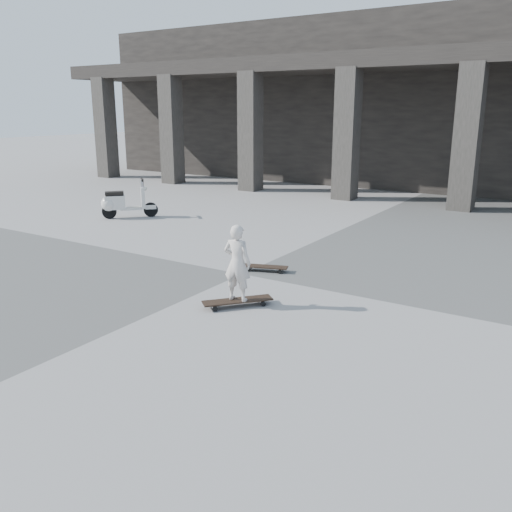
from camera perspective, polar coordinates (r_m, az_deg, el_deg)
The scene contains 6 objects.
ground at distance 9.46m, azimuth -1.49°, elevation -1.92°, with size 90.00×90.00×0.00m, color #4F4E4C.
colonnade at distance 21.85m, azimuth 19.83°, elevation 15.04°, with size 28.00×8.82×6.00m.
longboard at distance 7.93m, azimuth -1.95°, elevation -4.77°, with size 0.85×0.93×0.10m.
skateboard_spare at distance 9.61m, azimuth 0.93°, elevation -1.18°, with size 0.84×0.47×0.10m.
child at distance 7.75m, azimuth -1.99°, elevation -0.73°, with size 0.41×0.27×1.12m, color beige.
scooter at distance 14.69m, azimuth -14.14°, elevation 5.44°, with size 1.09×1.16×1.02m.
Camera 1 is at (5.07, -7.49, 2.80)m, focal length 38.00 mm.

